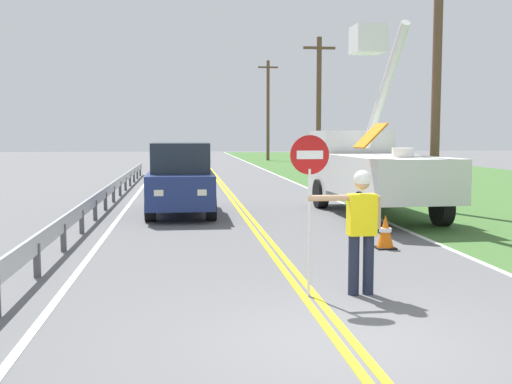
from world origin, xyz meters
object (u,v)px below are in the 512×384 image
Objects in this scene: stop_sign_paddle at (309,179)px; oncoming_suv_nearest at (181,178)px; utility_bucket_truck at (370,166)px; traffic_cone_lead at (385,232)px; utility_pole_mid at (319,104)px; flagger_worker at (361,224)px; utility_pole_near at (437,72)px; utility_pole_far at (268,109)px.

oncoming_suv_nearest is at bearing 100.95° from stop_sign_paddle.
utility_bucket_truck is 5.56m from oncoming_suv_nearest.
traffic_cone_lead is (2.33, 3.55, -1.37)m from stop_sign_paddle.
utility_bucket_truck is 17.06m from utility_pole_mid.
utility_pole_mid is at bearing 77.29° from stop_sign_paddle.
oncoming_suv_nearest is (-2.62, 9.56, 0.01)m from flagger_worker.
utility_pole_far is at bearing 89.99° from utility_pole_near.
utility_pole_mid is at bearing 81.11° from traffic_cone_lead.
flagger_worker is at bearing -101.07° from utility_pole_mid.
oncoming_suv_nearest is 8.34m from utility_pole_near.
flagger_worker is at bearing 1.18° from stop_sign_paddle.
utility_pole_mid is at bearing 82.74° from utility_bucket_truck.
utility_bucket_truck is at bearing 72.09° from flagger_worker.
utility_bucket_truck is 0.85× the size of utility_pole_near.
oncoming_suv_nearest is at bearing 105.34° from flagger_worker.
utility_pole_far is 43.93m from traffic_cone_lead.
utility_pole_far is (0.01, 37.55, 0.44)m from utility_pole_near.
oncoming_suv_nearest is 18.06m from utility_pole_mid.
oncoming_suv_nearest is 38.50m from utility_pole_far.
utility_pole_mid reaches higher than traffic_cone_lead.
flagger_worker is 11.29m from utility_pole_near.
stop_sign_paddle is (-0.77, -0.02, 0.66)m from flagger_worker.
traffic_cone_lead is at bearing -98.89° from utility_pole_mid.
stop_sign_paddle reaches higher than flagger_worker.
flagger_worker is 0.24× the size of utility_pole_mid.
utility_pole_near is (5.87, 9.58, 2.50)m from stop_sign_paddle.
flagger_worker is 9.92m from oncoming_suv_nearest.
utility_bucket_truck is 0.89× the size of utility_pole_mid.
flagger_worker is 3.93m from traffic_cone_lead.
utility_bucket_truck reaches higher than flagger_worker.
traffic_cone_lead is (4.18, -6.03, -0.72)m from oncoming_suv_nearest.
utility_bucket_truck is 3.61m from utility_pole_near.
traffic_cone_lead is at bearing 56.76° from stop_sign_paddle.
stop_sign_paddle is 4.46m from traffic_cone_lead.
utility_pole_far is at bearing 86.68° from utility_bucket_truck.
traffic_cone_lead is at bearing -94.65° from utility_pole_far.
flagger_worker is 47.52m from utility_pole_far.
stop_sign_paddle is 0.34× the size of utility_bucket_truck.
utility_pole_far is (0.08, 21.46, 0.61)m from utility_pole_mid.
utility_bucket_truck is at bearing -6.48° from oncoming_suv_nearest.
stop_sign_paddle is at bearing -102.71° from utility_pole_mid.
utility_pole_mid is (2.13, 16.72, 2.62)m from utility_bucket_truck.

